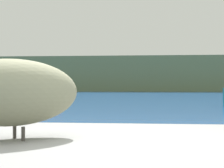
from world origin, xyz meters
name	(u,v)px	position (x,y,z in m)	size (l,w,h in m)	color
hillside_backdrop	(153,75)	(0.00, 63.72, 2.75)	(140.00, 13.51, 5.51)	#6B7A51
pelican	(11,92)	(-0.81, -0.17, 1.23)	(1.28, 1.16, 0.91)	gray
fishing_boat_red	(22,88)	(-11.04, 29.97, 0.85)	(7.13, 4.95, 4.21)	red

